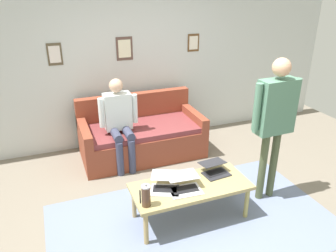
{
  "coord_description": "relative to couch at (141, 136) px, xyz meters",
  "views": [
    {
      "loc": [
        1.4,
        2.84,
        2.48
      ],
      "look_at": [
        0.03,
        -0.75,
        0.8
      ],
      "focal_mm": 35.37,
      "sensor_mm": 36.0,
      "label": 1
    }
  ],
  "objects": [
    {
      "name": "ground_plane",
      "position": [
        -0.14,
        1.61,
        -0.3
      ],
      "size": [
        7.68,
        7.68,
        0.0
      ],
      "primitive_type": "plane",
      "color": "#766C5D"
    },
    {
      "name": "area_rug",
      "position": [
        -0.07,
        1.78,
        -0.3
      ],
      "size": [
        3.14,
        1.81,
        0.01
      ],
      "primitive_type": "cube",
      "color": "slate",
      "rests_on": "ground_plane"
    },
    {
      "name": "back_wall",
      "position": [
        -0.14,
        -0.59,
        1.05
      ],
      "size": [
        7.04,
        0.11,
        2.7
      ],
      "color": "silver",
      "rests_on": "ground_plane"
    },
    {
      "name": "couch",
      "position": [
        0.0,
        0.0,
        0.0
      ],
      "size": [
        1.82,
        0.92,
        0.88
      ],
      "color": "brown",
      "rests_on": "ground_plane"
    },
    {
      "name": "coffee_table",
      "position": [
        -0.07,
        1.68,
        0.08
      ],
      "size": [
        1.31,
        0.57,
        0.43
      ],
      "color": "tan",
      "rests_on": "ground_plane"
    },
    {
      "name": "laptop_left",
      "position": [
        0.03,
        1.72,
        0.18
      ],
      "size": [
        0.36,
        0.37,
        0.13
      ],
      "color": "silver",
      "rests_on": "coffee_table"
    },
    {
      "name": "laptop_center",
      "position": [
        -0.43,
        1.55,
        0.17
      ],
      "size": [
        0.32,
        0.32,
        0.12
      ],
      "color": "#28282D",
      "rests_on": "coffee_table"
    },
    {
      "name": "laptop_right",
      "position": [
        0.22,
        1.64,
        0.17
      ],
      "size": [
        0.42,
        0.44,
        0.13
      ],
      "color": "silver",
      "rests_on": "coffee_table"
    },
    {
      "name": "french_press",
      "position": [
        0.5,
        1.85,
        0.24
      ],
      "size": [
        0.11,
        0.09,
        0.26
      ],
      "color": "#4C3323",
      "rests_on": "coffee_table"
    },
    {
      "name": "person_standing",
      "position": [
        -1.11,
        1.64,
        0.82
      ],
      "size": [
        0.61,
        0.21,
        1.75
      ],
      "color": "#485236",
      "rests_on": "ground_plane"
    },
    {
      "name": "person_seated",
      "position": [
        0.37,
        0.23,
        0.42
      ],
      "size": [
        0.55,
        0.51,
        1.28
      ],
      "color": "#383B51",
      "rests_on": "ground_plane"
    }
  ]
}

